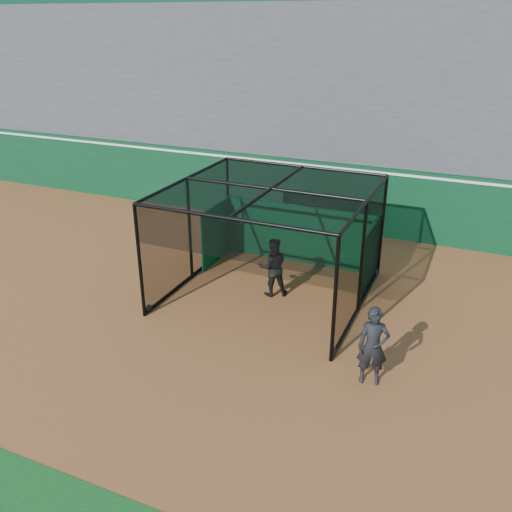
% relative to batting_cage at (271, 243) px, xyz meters
% --- Properties ---
extents(ground, '(120.00, 120.00, 0.00)m').
position_rel_batting_cage_xyz_m(ground, '(-0.48, -2.66, -1.55)').
color(ground, brown).
rests_on(ground, ground).
extents(outfield_wall, '(50.00, 0.50, 2.50)m').
position_rel_batting_cage_xyz_m(outfield_wall, '(-0.48, 5.84, -0.26)').
color(outfield_wall, '#0A3B1E').
rests_on(outfield_wall, ground).
extents(grandstand, '(50.00, 7.85, 8.95)m').
position_rel_batting_cage_xyz_m(grandstand, '(-0.48, 9.61, 2.93)').
color(grandstand, '#4C4C4F').
rests_on(grandstand, ground).
extents(batting_cage, '(5.21, 5.13, 3.11)m').
position_rel_batting_cage_xyz_m(batting_cage, '(0.00, 0.00, 0.00)').
color(batting_cage, black).
rests_on(batting_cage, ground).
extents(batter, '(1.04, 0.98, 1.71)m').
position_rel_batting_cage_xyz_m(batter, '(0.09, -0.04, -0.70)').
color(batter, black).
rests_on(batter, ground).
extents(on_deck_player, '(0.74, 0.58, 1.79)m').
position_rel_batting_cage_xyz_m(on_deck_player, '(3.55, -2.95, -0.66)').
color(on_deck_player, black).
rests_on(on_deck_player, ground).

